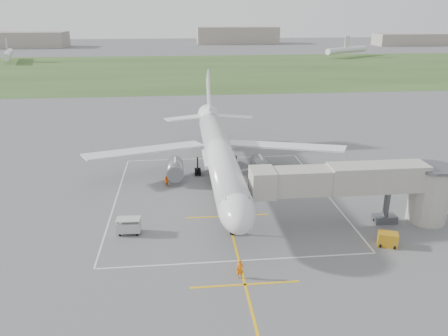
{
  "coord_description": "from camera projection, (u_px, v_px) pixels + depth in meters",
  "views": [
    {
      "loc": [
        -5.36,
        -57.03,
        23.25
      ],
      "look_at": [
        0.18,
        -4.0,
        4.0
      ],
      "focal_mm": 35.0,
      "sensor_mm": 36.0,
      "label": 1
    }
  ],
  "objects": [
    {
      "name": "ramp_worker_wing",
      "position": [
        167.0,
        181.0,
        61.16
      ],
      "size": [
        0.95,
        0.89,
        1.56
      ],
      "primitive_type": "imported",
      "rotation": [
        0.0,
        0.0,
        2.63
      ],
      "color": "#EA5907",
      "rests_on": "ground"
    },
    {
      "name": "ramp_worker_nose",
      "position": [
        240.0,
        269.0,
        39.96
      ],
      "size": [
        0.71,
        0.48,
        1.91
      ],
      "primitive_type": "imported",
      "rotation": [
        0.0,
        0.0,
        -0.04
      ],
      "color": "orange",
      "rests_on": "ground"
    },
    {
      "name": "airliner",
      "position": [
        219.0,
        154.0,
        60.98
      ],
      "size": [
        38.93,
        46.75,
        13.52
      ],
      "color": "silver",
      "rests_on": "ground"
    },
    {
      "name": "apron_markings",
      "position": [
        224.0,
        202.0,
        56.32
      ],
      "size": [
        28.2,
        60.0,
        0.01
      ],
      "color": "#F0B30E",
      "rests_on": "ground"
    },
    {
      "name": "gpu_unit",
      "position": [
        388.0,
        239.0,
        45.58
      ],
      "size": [
        2.33,
        1.97,
        1.5
      ],
      "rotation": [
        0.0,
        0.0,
        -0.37
      ],
      "color": "#AE7915",
      "rests_on": "ground"
    },
    {
      "name": "ground",
      "position": [
        220.0,
        185.0,
        61.77
      ],
      "size": [
        700.0,
        700.0,
        0.0
      ],
      "primitive_type": "plane",
      "color": "#505053",
      "rests_on": "ground"
    },
    {
      "name": "distant_hangars",
      "position": [
        161.0,
        38.0,
        306.51
      ],
      "size": [
        345.0,
        49.0,
        12.0
      ],
      "color": "gray",
      "rests_on": "ground"
    },
    {
      "name": "baggage_cart",
      "position": [
        129.0,
        226.0,
        48.08
      ],
      "size": [
        2.64,
        1.66,
        1.8
      ],
      "rotation": [
        0.0,
        0.0,
        -0.04
      ],
      "color": "#B0B0B0",
      "rests_on": "ground"
    },
    {
      "name": "jet_bridge",
      "position": [
        370.0,
        185.0,
        49.07
      ],
      "size": [
        23.4,
        5.0,
        7.2
      ],
      "color": "#A3A094",
      "rests_on": "ground"
    },
    {
      "name": "grass_strip",
      "position": [
        190.0,
        69.0,
        183.38
      ],
      "size": [
        700.0,
        120.0,
        0.02
      ],
      "primitive_type": "cube",
      "color": "#334C21",
      "rests_on": "ground"
    },
    {
      "name": "distant_aircraft",
      "position": [
        186.0,
        52.0,
        220.99
      ],
      "size": [
        190.68,
        31.73,
        8.85
      ],
      "color": "silver",
      "rests_on": "ground"
    }
  ]
}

